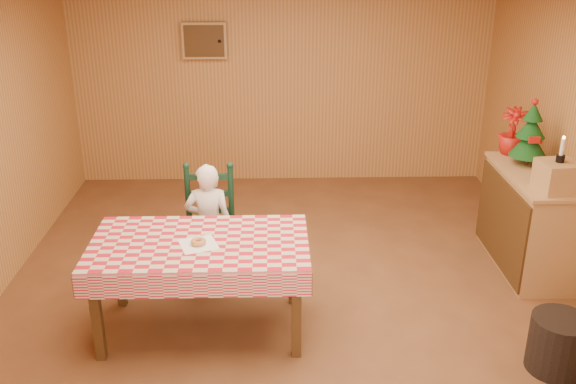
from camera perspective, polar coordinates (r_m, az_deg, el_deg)
The scene contains 13 objects.
ground at distance 5.51m, azimuth 0.06°, elevation -9.97°, with size 6.00×6.00×0.00m, color brown.
cabin_walls at distance 5.32m, azimuth -0.13°, elevation 10.14°, with size 5.10×6.05×2.65m.
dining_table at distance 4.92m, azimuth -7.85°, elevation -5.24°, with size 1.66×0.96×0.77m.
ladder_chair at distance 5.70m, azimuth -6.97°, elevation -3.23°, with size 0.44×0.40×1.08m.
seated_child at distance 5.62m, azimuth -7.04°, elevation -2.94°, with size 0.41×0.27×1.12m, color white.
napkin at distance 4.84m, azimuth -7.96°, elevation -4.63°, with size 0.26×0.26×0.00m, color white.
donut at distance 4.83m, azimuth -7.97°, elevation -4.40°, with size 0.12×0.12×0.04m, color #C28345.
shelf_unit at distance 6.30m, azimuth 20.56°, elevation -2.40°, with size 0.54×1.24×0.93m.
crate at distance 5.75m, azimuth 22.82°, elevation 1.30°, with size 0.30×0.30×0.25m, color tan.
christmas_tree at distance 6.27m, azimuth 20.74°, elevation 4.76°, with size 0.34×0.34×0.62m.
flower_arrangement at distance 6.53m, azimuth 19.33°, elevation 5.12°, with size 0.25×0.25×0.45m, color #B21710.
candle_set at distance 5.69m, azimuth 23.10°, elevation 3.08°, with size 0.07×0.07×0.22m.
storage_bin at distance 5.07m, azimuth 22.89°, elevation -12.33°, with size 0.42×0.42×0.42m, color black.
Camera 1 is at (-0.13, -4.66, 2.94)m, focal length 40.00 mm.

